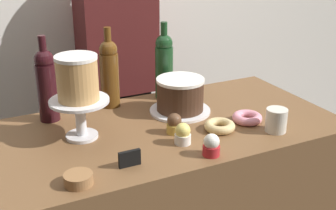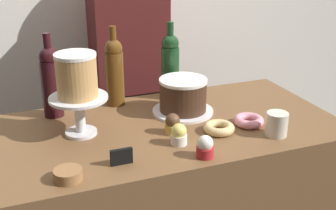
{
  "view_description": "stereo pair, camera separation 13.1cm",
  "coord_description": "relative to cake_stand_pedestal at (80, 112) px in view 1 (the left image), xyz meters",
  "views": [
    {
      "loc": [
        -0.65,
        -1.33,
        1.62
      ],
      "look_at": [
        0.0,
        0.0,
        1.01
      ],
      "focal_mm": 46.99,
      "sensor_mm": 36.0,
      "label": 1
    },
    {
      "loc": [
        -0.53,
        -1.38,
        1.62
      ],
      "look_at": [
        0.0,
        0.0,
        1.01
      ],
      "focal_mm": 46.99,
      "sensor_mm": 36.0,
      "label": 2
    }
  ],
  "objects": [
    {
      "name": "cake_stand_pedestal",
      "position": [
        0.0,
        0.0,
        0.0
      ],
      "size": [
        0.2,
        0.2,
        0.14
      ],
      "color": "silver",
      "rests_on": "display_counter"
    },
    {
      "name": "white_layer_cake",
      "position": [
        0.0,
        0.0,
        0.12
      ],
      "size": [
        0.14,
        0.14,
        0.15
      ],
      "color": "tan",
      "rests_on": "cake_stand_pedestal"
    },
    {
      "name": "silver_serving_platter",
      "position": [
        0.41,
        0.05,
        -0.09
      ],
      "size": [
        0.24,
        0.24,
        0.01
      ],
      "color": "white",
      "rests_on": "display_counter"
    },
    {
      "name": "chocolate_round_cake",
      "position": [
        0.41,
        0.05,
        -0.02
      ],
      "size": [
        0.19,
        0.19,
        0.13
      ],
      "color": "#3D2619",
      "rests_on": "silver_serving_platter"
    },
    {
      "name": "wine_bottle_amber",
      "position": [
        0.19,
        0.23,
        0.05
      ],
      "size": [
        0.08,
        0.08,
        0.33
      ],
      "color": "#5B3814",
      "rests_on": "display_counter"
    },
    {
      "name": "wine_bottle_dark_red",
      "position": [
        -0.07,
        0.2,
        0.05
      ],
      "size": [
        0.08,
        0.08,
        0.33
      ],
      "color": "black",
      "rests_on": "display_counter"
    },
    {
      "name": "wine_bottle_green",
      "position": [
        0.43,
        0.23,
        0.05
      ],
      "size": [
        0.08,
        0.08,
        0.33
      ],
      "color": "#193D1E",
      "rests_on": "display_counter"
    },
    {
      "name": "cupcake_chocolate",
      "position": [
        0.31,
        -0.11,
        -0.06
      ],
      "size": [
        0.06,
        0.06,
        0.07
      ],
      "color": "gold",
      "rests_on": "display_counter"
    },
    {
      "name": "cupcake_lemon",
      "position": [
        0.29,
        -0.2,
        -0.06
      ],
      "size": [
        0.06,
        0.06,
        0.07
      ],
      "color": "white",
      "rests_on": "display_counter"
    },
    {
      "name": "cupcake_vanilla",
      "position": [
        0.34,
        -0.31,
        -0.06
      ],
      "size": [
        0.06,
        0.06,
        0.07
      ],
      "color": "red",
      "rests_on": "display_counter"
    },
    {
      "name": "donut_pink",
      "position": [
        0.6,
        -0.14,
        -0.08
      ],
      "size": [
        0.11,
        0.11,
        0.03
      ],
      "color": "pink",
      "rests_on": "display_counter"
    },
    {
      "name": "donut_glazed",
      "position": [
        0.46,
        -0.16,
        -0.08
      ],
      "size": [
        0.11,
        0.11,
        0.03
      ],
      "color": "#E0C17F",
      "rests_on": "display_counter"
    },
    {
      "name": "cookie_stack",
      "position": [
        -0.09,
        -0.29,
        -0.08
      ],
      "size": [
        0.08,
        0.08,
        0.03
      ],
      "color": "olive",
      "rests_on": "display_counter"
    },
    {
      "name": "price_sign_chalkboard",
      "position": [
        0.08,
        -0.26,
        -0.07
      ],
      "size": [
        0.07,
        0.01,
        0.05
      ],
      "color": "black",
      "rests_on": "display_counter"
    },
    {
      "name": "coffee_cup_ceramic",
      "position": [
        0.64,
        -0.26,
        -0.05
      ],
      "size": [
        0.08,
        0.08,
        0.08
      ],
      "color": "silver",
      "rests_on": "display_counter"
    },
    {
      "name": "barista_figure",
      "position": [
        0.36,
        0.63,
        -0.19
      ],
      "size": [
        0.36,
        0.22,
        1.6
      ],
      "color": "black",
      "rests_on": "ground_plane"
    }
  ]
}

